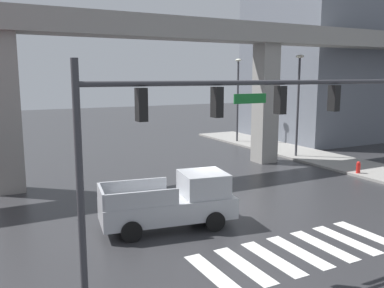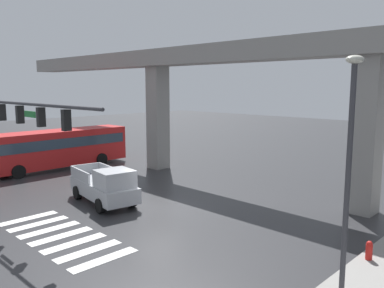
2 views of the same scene
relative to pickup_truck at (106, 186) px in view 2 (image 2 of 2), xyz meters
The scene contains 8 objects.
ground_plane 3.20m from the pickup_truck, 29.63° to the left, with size 120.00×120.00×0.00m, color #2D2D30.
crosswalk_stripes 4.91m from the pickup_truck, 56.61° to the right, with size 7.15×2.80×0.01m.
elevated_overpass 11.02m from the pickup_truck, 72.34° to the left, with size 52.86×2.06×9.09m.
pickup_truck is the anchor object (origin of this frame).
city_bus 11.14m from the pickup_truck, 165.21° to the left, with size 2.86×10.82×2.99m.
traffic_signal_mast 5.58m from the pickup_truck, 100.89° to the right, with size 10.89×0.32×6.20m.
street_lamp_near_corner 13.96m from the pickup_truck, ahead, with size 0.44×0.70×7.24m.
fire_hydrant 13.34m from the pickup_truck, 11.13° to the left, with size 0.24×0.24×0.85m.
Camera 2 is at (15.37, -13.14, 6.40)m, focal length 36.95 mm.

